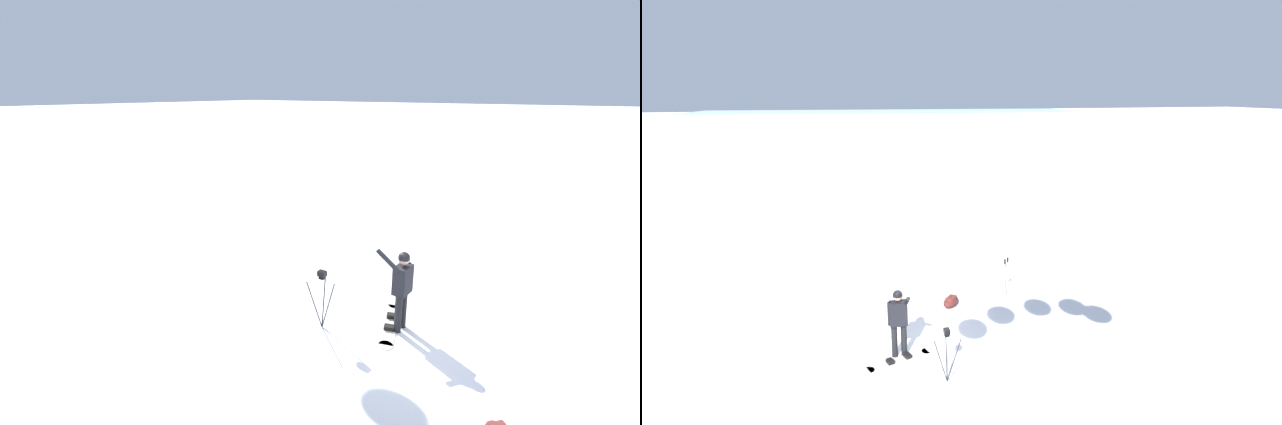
# 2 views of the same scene
# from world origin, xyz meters

# --- Properties ---
(ground_plane) EXTENTS (300.00, 300.00, 0.00)m
(ground_plane) POSITION_xyz_m (0.00, 0.00, 0.00)
(ground_plane) COLOR white
(snowboarder) EXTENTS (0.47, 0.64, 1.66)m
(snowboarder) POSITION_xyz_m (-0.72, -0.52, 0.99)
(snowboarder) COLOR black
(snowboarder) RESTS_ON ground_plane
(snowboard) EXTENTS (1.70, 0.76, 0.10)m
(snowboard) POSITION_xyz_m (-0.77, -0.73, 0.02)
(snowboard) COLOR beige
(snowboard) RESTS_ON ground_plane
(camera_tripod) EXTENTS (0.59, 0.52, 1.23)m
(camera_tripod) POSITION_xyz_m (0.12, -1.80, 0.89)
(camera_tripod) COLOR #262628
(camera_tripod) RESTS_ON ground_plane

